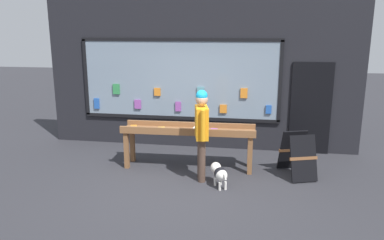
% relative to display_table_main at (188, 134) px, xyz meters
% --- Properties ---
extents(ground_plane, '(40.00, 40.00, 0.00)m').
position_rel_display_table_main_xyz_m(ground_plane, '(-0.00, -0.88, -0.73)').
color(ground_plane, '#2D2D33').
extents(shopfront_facade, '(7.40, 0.29, 3.61)m').
position_rel_display_table_main_xyz_m(shopfront_facade, '(0.01, 1.51, 1.06)').
color(shopfront_facade, black).
rests_on(shopfront_facade, ground_plane).
extents(display_table_main, '(2.73, 0.67, 0.90)m').
position_rel_display_table_main_xyz_m(display_table_main, '(0.00, 0.00, 0.00)').
color(display_table_main, brown).
rests_on(display_table_main, ground_plane).
extents(person_browsing, '(0.32, 0.66, 1.73)m').
position_rel_display_table_main_xyz_m(person_browsing, '(0.36, -0.63, 0.30)').
color(person_browsing, '#4C382D').
rests_on(person_browsing, ground_plane).
extents(small_dog, '(0.39, 0.54, 0.40)m').
position_rel_display_table_main_xyz_m(small_dog, '(0.73, -0.89, -0.46)').
color(small_dog, white).
rests_on(small_dog, ground_plane).
extents(sandwich_board_sign, '(0.74, 0.92, 0.85)m').
position_rel_display_table_main_xyz_m(sandwich_board_sign, '(2.17, -0.08, -0.29)').
color(sandwich_board_sign, black).
rests_on(sandwich_board_sign, ground_plane).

